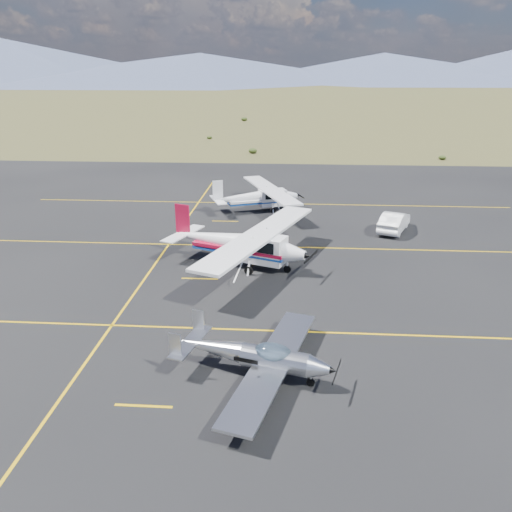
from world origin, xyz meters
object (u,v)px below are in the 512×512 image
(aircraft_plain, at_px, (258,196))
(aircraft_cessna, at_px, (240,242))
(sedan, at_px, (394,222))
(aircraft_low_wing, at_px, (257,356))

(aircraft_plain, bearing_deg, aircraft_cessna, -112.21)
(aircraft_plain, xyz_separation_m, sedan, (9.92, -4.68, -0.49))
(aircraft_cessna, height_order, aircraft_plain, aircraft_cessna)
(sedan, bearing_deg, aircraft_low_wing, 88.66)
(aircraft_low_wing, distance_m, aircraft_plain, 23.10)
(aircraft_low_wing, bearing_deg, aircraft_plain, 109.11)
(aircraft_low_wing, relative_size, aircraft_plain, 0.78)
(aircraft_cessna, distance_m, sedan, 12.46)
(aircraft_low_wing, relative_size, sedan, 1.94)
(aircraft_cessna, xyz_separation_m, aircraft_plain, (0.24, 11.85, -0.23))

